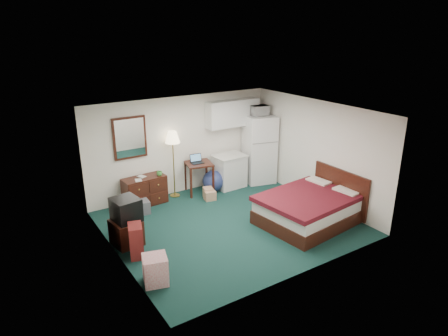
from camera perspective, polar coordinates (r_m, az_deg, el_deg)
floor at (r=8.89m, az=0.81°, el=-7.94°), size 5.00×4.50×0.01m
ceiling at (r=8.05m, az=0.89°, el=8.05°), size 5.00×4.50×0.01m
walls at (r=8.39m, az=0.85°, el=-0.34°), size 5.01×4.51×2.50m
mirror at (r=9.62m, az=-13.32°, el=4.22°), size 0.80×0.06×1.00m
upper_cabinets at (r=10.64m, az=1.23°, el=7.85°), size 1.50×0.35×0.70m
headboard at (r=9.57m, az=16.23°, el=-3.08°), size 0.06×1.56×1.00m
dresser at (r=9.88m, az=-11.26°, el=-3.21°), size 1.05×0.54×0.70m
floor_lamp at (r=10.06m, az=-7.21°, el=0.52°), size 0.39×0.39×1.70m
desk at (r=10.36m, az=-3.59°, el=-1.39°), size 0.78×0.78×0.82m
exercise_ball at (r=10.48m, az=-1.55°, el=-1.87°), size 0.62×0.62×0.56m
kitchen_counter at (r=10.73m, az=0.77°, el=-0.51°), size 0.81×0.63×0.86m
fridge at (r=11.03m, az=5.05°, el=2.74°), size 0.93×0.93×1.86m
bed at (r=8.99m, az=11.91°, el=-5.78°), size 2.17×1.78×0.64m
tv_stand at (r=8.24m, az=-13.77°, el=-8.91°), size 0.58×0.62×0.51m
suitcase at (r=7.76m, az=-12.46°, el=-10.12°), size 0.35×0.45×0.65m
retail_box at (r=7.01m, az=-9.78°, el=-14.13°), size 0.49×0.49×0.50m
file_bin at (r=9.48m, az=-11.97°, el=-5.54°), size 0.47×0.37×0.31m
cardboard_box_a at (r=10.02m, az=-2.03°, el=-3.93°), size 0.31×0.28×0.23m
cardboard_box_b at (r=10.12m, az=-2.28°, el=-3.57°), size 0.30×0.33×0.27m
laptop at (r=10.16m, az=-3.83°, el=1.26°), size 0.33×0.28×0.21m
crt_tv at (r=8.05m, az=-13.84°, el=-5.76°), size 0.56×0.59×0.46m
microwave at (r=10.78m, az=5.05°, el=8.36°), size 0.50×0.30×0.33m
book_a at (r=9.53m, az=-12.61°, el=-1.24°), size 0.15×0.05×0.20m
book_b at (r=9.70m, az=-12.04°, el=-0.83°), size 0.15×0.07×0.20m
mug at (r=9.76m, az=-9.21°, el=-0.71°), size 0.14×0.11×0.14m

